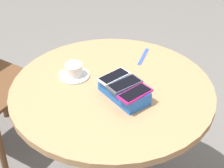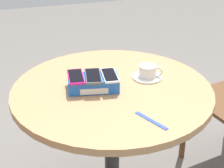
{
  "view_description": "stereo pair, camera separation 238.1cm",
  "coord_description": "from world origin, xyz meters",
  "px_view_note": "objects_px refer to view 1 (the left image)",
  "views": [
    {
      "loc": [
        -0.89,
        0.95,
        1.67
      ],
      "look_at": [
        0.0,
        0.0,
        0.74
      ],
      "focal_mm": 60.0,
      "sensor_mm": 36.0,
      "label": 1
    },
    {
      "loc": [
        -0.41,
        -1.38,
        1.49
      ],
      "look_at": [
        0.0,
        0.0,
        0.74
      ],
      "focal_mm": 60.0,
      "sensor_mm": 36.0,
      "label": 2
    }
  ],
  "objects_px": {
    "phone_magenta": "(135,93)",
    "phone_gray": "(125,84)",
    "phone_white": "(114,76)",
    "round_table": "(112,114)",
    "phone_box": "(124,91)",
    "coffee_cup": "(74,69)",
    "lanyard_strap": "(143,56)",
    "saucer": "(74,75)"
  },
  "relations": [
    {
      "from": "phone_magenta",
      "to": "saucer",
      "type": "height_order",
      "value": "phone_magenta"
    },
    {
      "from": "round_table",
      "to": "phone_box",
      "type": "xyz_separation_m",
      "value": [
        -0.08,
        0.01,
        0.17
      ]
    },
    {
      "from": "phone_white",
      "to": "phone_box",
      "type": "bearing_deg",
      "value": 167.1
    },
    {
      "from": "phone_box",
      "to": "phone_gray",
      "type": "bearing_deg",
      "value": -99.89
    },
    {
      "from": "phone_white",
      "to": "saucer",
      "type": "height_order",
      "value": "phone_white"
    },
    {
      "from": "saucer",
      "to": "lanyard_strap",
      "type": "distance_m",
      "value": 0.36
    },
    {
      "from": "round_table",
      "to": "phone_magenta",
      "type": "xyz_separation_m",
      "value": [
        -0.15,
        0.03,
        0.21
      ]
    },
    {
      "from": "phone_gray",
      "to": "round_table",
      "type": "bearing_deg",
      "value": -7.56
    },
    {
      "from": "saucer",
      "to": "lanyard_strap",
      "type": "height_order",
      "value": "saucer"
    },
    {
      "from": "phone_box",
      "to": "saucer",
      "type": "height_order",
      "value": "phone_box"
    },
    {
      "from": "round_table",
      "to": "phone_magenta",
      "type": "height_order",
      "value": "phone_magenta"
    },
    {
      "from": "phone_magenta",
      "to": "phone_white",
      "type": "bearing_deg",
      "value": -12.72
    },
    {
      "from": "phone_gray",
      "to": "phone_box",
      "type": "bearing_deg",
      "value": 80.11
    },
    {
      "from": "coffee_cup",
      "to": "phone_box",
      "type": "bearing_deg",
      "value": -172.19
    },
    {
      "from": "coffee_cup",
      "to": "saucer",
      "type": "bearing_deg",
      "value": 150.88
    },
    {
      "from": "phone_white",
      "to": "lanyard_strap",
      "type": "xyz_separation_m",
      "value": [
        0.08,
        -0.29,
        -0.06
      ]
    },
    {
      "from": "phone_magenta",
      "to": "phone_gray",
      "type": "xyz_separation_m",
      "value": [
        0.07,
        -0.02,
        0.0
      ]
    },
    {
      "from": "round_table",
      "to": "phone_white",
      "type": "height_order",
      "value": "phone_white"
    },
    {
      "from": "round_table",
      "to": "phone_white",
      "type": "xyz_separation_m",
      "value": [
        -0.01,
        -0.0,
        0.21
      ]
    },
    {
      "from": "round_table",
      "to": "phone_box",
      "type": "bearing_deg",
      "value": 170.76
    },
    {
      "from": "phone_white",
      "to": "phone_magenta",
      "type": "bearing_deg",
      "value": 167.28
    },
    {
      "from": "phone_magenta",
      "to": "saucer",
      "type": "distance_m",
      "value": 0.34
    },
    {
      "from": "phone_gray",
      "to": "saucer",
      "type": "xyz_separation_m",
      "value": [
        0.27,
        0.04,
        -0.06
      ]
    },
    {
      "from": "phone_box",
      "to": "phone_gray",
      "type": "distance_m",
      "value": 0.04
    },
    {
      "from": "phone_box",
      "to": "phone_magenta",
      "type": "relative_size",
      "value": 1.59
    },
    {
      "from": "phone_gray",
      "to": "saucer",
      "type": "relative_size",
      "value": 1.1
    },
    {
      "from": "phone_magenta",
      "to": "phone_gray",
      "type": "bearing_deg",
      "value": -14.41
    },
    {
      "from": "round_table",
      "to": "phone_white",
      "type": "bearing_deg",
      "value": -164.88
    },
    {
      "from": "round_table",
      "to": "phone_gray",
      "type": "height_order",
      "value": "phone_gray"
    },
    {
      "from": "coffee_cup",
      "to": "phone_gray",
      "type": "bearing_deg",
      "value": -171.71
    },
    {
      "from": "phone_gray",
      "to": "phone_white",
      "type": "distance_m",
      "value": 0.07
    },
    {
      "from": "round_table",
      "to": "phone_white",
      "type": "distance_m",
      "value": 0.21
    },
    {
      "from": "phone_box",
      "to": "coffee_cup",
      "type": "bearing_deg",
      "value": 7.81
    },
    {
      "from": "phone_box",
      "to": "lanyard_strap",
      "type": "distance_m",
      "value": 0.34
    },
    {
      "from": "phone_gray",
      "to": "lanyard_strap",
      "type": "xyz_separation_m",
      "value": [
        0.15,
        -0.3,
        -0.06
      ]
    },
    {
      "from": "coffee_cup",
      "to": "round_table",
      "type": "bearing_deg",
      "value": -165.12
    },
    {
      "from": "phone_gray",
      "to": "lanyard_strap",
      "type": "height_order",
      "value": "phone_gray"
    },
    {
      "from": "phone_white",
      "to": "coffee_cup",
      "type": "relative_size",
      "value": 1.41
    },
    {
      "from": "phone_magenta",
      "to": "coffee_cup",
      "type": "height_order",
      "value": "phone_magenta"
    },
    {
      "from": "coffee_cup",
      "to": "lanyard_strap",
      "type": "xyz_separation_m",
      "value": [
        -0.12,
        -0.34,
        -0.03
      ]
    },
    {
      "from": "coffee_cup",
      "to": "phone_white",
      "type": "bearing_deg",
      "value": -165.1
    },
    {
      "from": "saucer",
      "to": "phone_white",
      "type": "bearing_deg",
      "value": -164.55
    }
  ]
}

